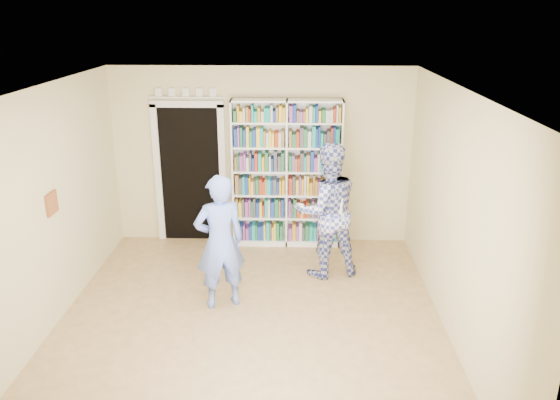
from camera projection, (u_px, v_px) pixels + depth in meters
name	position (u px, v px, depth m)	size (l,w,h in m)	color
floor	(250.00, 324.00, 6.35)	(5.00, 5.00, 0.00)	olive
ceiling	(245.00, 90.00, 5.46)	(5.00, 5.00, 0.00)	white
wall_back	(262.00, 157.00, 8.26)	(4.50, 4.50, 0.00)	beige
wall_left	(43.00, 214.00, 5.97)	(5.00, 5.00, 0.00)	beige
wall_right	(457.00, 218.00, 5.84)	(5.00, 5.00, 0.00)	beige
bookshelf	(287.00, 174.00, 8.18)	(1.63, 0.31, 2.24)	white
doorway	(190.00, 167.00, 8.33)	(1.10, 0.08, 2.43)	black
wall_art	(52.00, 203.00, 6.14)	(0.03, 0.25, 0.25)	brown
man_blue	(220.00, 242.00, 6.50)	(0.61, 0.40, 1.68)	#6986E9
man_plaid	(327.00, 211.00, 7.28)	(0.90, 0.70, 1.85)	#323C9A
paper_sheet	(334.00, 209.00, 7.04)	(0.22, 0.01, 0.31)	white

